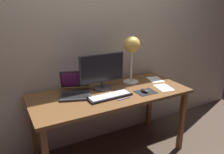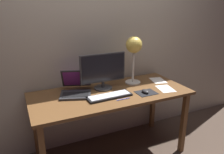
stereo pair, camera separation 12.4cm
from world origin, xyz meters
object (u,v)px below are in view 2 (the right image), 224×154
object	(u,v)px
monitor	(103,70)
keyboard_main	(109,96)
pen	(123,99)
laptop	(76,87)
desk_lamp	(134,48)
mouse	(145,91)

from	to	relation	value
monitor	keyboard_main	bearing A→B (deg)	-98.04
keyboard_main	pen	bearing A→B (deg)	-45.73
laptop	desk_lamp	size ratio (longest dim) A/B	0.81
monitor	pen	distance (m)	0.40
pen	keyboard_main	bearing A→B (deg)	134.27
monitor	pen	world-z (taller)	monitor
keyboard_main	desk_lamp	distance (m)	0.61
keyboard_main	pen	distance (m)	0.14
monitor	keyboard_main	world-z (taller)	monitor
keyboard_main	pen	size ratio (longest dim) A/B	3.18
laptop	mouse	size ratio (longest dim) A/B	4.41
laptop	desk_lamp	xyz separation A→B (m)	(0.66, 0.01, 0.33)
desk_lamp	mouse	bearing A→B (deg)	-96.40
desk_lamp	pen	distance (m)	0.61
keyboard_main	mouse	world-z (taller)	mouse
keyboard_main	laptop	bearing A→B (deg)	136.20
monitor	laptop	xyz separation A→B (m)	(-0.29, 0.01, -0.14)
laptop	desk_lamp	bearing A→B (deg)	0.84
pen	laptop	bearing A→B (deg)	135.66
mouse	keyboard_main	bearing A→B (deg)	171.41
monitor	mouse	size ratio (longest dim) A/B	5.08
desk_lamp	mouse	distance (m)	0.49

